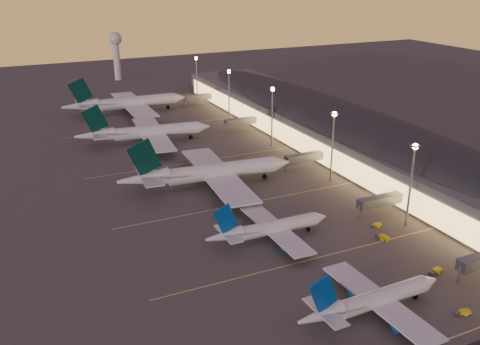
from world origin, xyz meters
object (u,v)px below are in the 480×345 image
Objects in this scene: airliner_wide_near at (208,173)px; radar_tower at (116,48)px; airliner_narrow_north at (269,229)px; baggage_tug_a at (463,313)px; baggage_tug_c at (376,225)px; airliner_narrow_south at (372,301)px; airliner_wide_mid at (145,132)px; baggage_tug_d at (383,237)px; airliner_wide_far at (126,103)px; baggage_tug_b at (436,271)px.

airliner_wide_near is 207.51m from radar_tower.
airliner_narrow_north is 10.08× the size of baggage_tug_a.
radar_tower is at bearing 87.22° from airliner_narrow_north.
airliner_narrow_south is at bearing -115.78° from baggage_tug_c.
airliner_wide_near is 58.87m from airliner_wide_mid.
airliner_narrow_north is (-4.11, 40.76, -0.03)m from airliner_narrow_south.
airliner_narrow_north is 8.99× the size of baggage_tug_d.
airliner_narrow_south is 44.84m from baggage_tug_c.
airliner_narrow_south reaches higher than airliner_narrow_north.
baggage_tug_a is at bearing -89.04° from baggage_tug_c.
airliner_wide_far is 17.57× the size of baggage_tug_c.
airliner_wide_near reaches higher than airliner_narrow_north.
airliner_narrow_north is at bearing 121.51° from baggage_tug_b.
airliner_wide_mid is at bearing 119.35° from baggage_tug_a.
airliner_wide_mid is 150.32m from radar_tower.
airliner_wide_far is 95.50m from radar_tower.
baggage_tug_d reaches higher than baggage_tug_c.
baggage_tug_a is at bearing -64.66° from airliner_narrow_north.
airliner_narrow_south is 40.97m from airliner_narrow_north.
baggage_tug_d is (14.00, -263.96, -21.32)m from radar_tower.
airliner_wide_mid is 1.83× the size of radar_tower.
airliner_wide_mid is 14.07× the size of baggage_tug_d.
airliner_wide_near is at bearing 138.02° from baggage_tug_c.
airliner_wide_near reaches higher than airliner_wide_mid.
airliner_narrow_south is 9.56× the size of baggage_tug_b.
radar_tower is at bearing 175.55° from baggage_tug_d.
baggage_tug_b reaches higher than baggage_tug_a.
airliner_wide_mid is at bearing -98.68° from radar_tower.
baggage_tug_c is at bearing -63.37° from airliner_wide_mid.
baggage_tug_a is (29.58, -152.37, -4.41)m from airliner_wide_mid.
airliner_wide_far is 194.37m from baggage_tug_b.
baggage_tug_a is at bearing -18.43° from baggage_tug_d.
baggage_tug_a is at bearing -82.46° from airliner_wide_far.
airliner_narrow_south is 291.92m from radar_tower.
radar_tower is at bearing 83.01° from baggage_tug_b.
baggage_tug_b is at bearing -68.36° from airliner_wide_mid.
baggage_tug_d is at bearing -57.38° from airliner_wide_near.
baggage_tug_b is at bearing -6.82° from baggage_tug_d.
baggage_tug_a is at bearing -27.07° from airliner_narrow_south.
baggage_tug_a is 1.01× the size of baggage_tug_c.
radar_tower is at bearing 86.28° from airliner_narrow_south.
baggage_tug_b is at bearing 83.74° from baggage_tug_a.
airliner_wide_near is 96.82m from baggage_tug_a.
airliner_narrow_south reaches higher than baggage_tug_a.
baggage_tug_b is at bearing -82.05° from baggage_tug_c.
airliner_wide_far is (5.51, 55.13, 0.53)m from airliner_wide_mid.
airliner_wide_far reaches higher than airliner_wide_mid.
airliner_wide_far is at bearing -177.22° from baggage_tug_d.
airliner_narrow_south is 0.65× the size of airliner_wide_mid.
baggage_tug_d is (6.97, 36.06, 0.07)m from baggage_tug_a.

